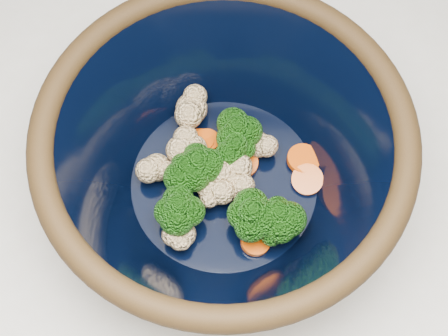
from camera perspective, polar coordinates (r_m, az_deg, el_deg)
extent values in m
cylinder|color=black|center=(0.64, 0.00, -2.26)|extent=(0.20, 0.20, 0.01)
torus|color=black|center=(0.53, 0.00, 3.06)|extent=(0.33, 0.33, 0.02)
cylinder|color=black|center=(0.62, 0.00, -1.39)|extent=(0.19, 0.19, 0.00)
cylinder|color=#608442|center=(0.60, 4.84, -5.14)|extent=(0.01, 0.01, 0.02)
ellipsoid|color=#226012|center=(0.57, 5.03, -4.33)|extent=(0.04, 0.04, 0.04)
cylinder|color=#608442|center=(0.63, 1.19, 2.57)|extent=(0.01, 0.01, 0.02)
ellipsoid|color=#226012|center=(0.61, 1.24, 3.60)|extent=(0.04, 0.04, 0.04)
cylinder|color=#608442|center=(0.60, -3.99, -4.48)|extent=(0.01, 0.01, 0.02)
ellipsoid|color=#226012|center=(0.57, -4.15, -3.64)|extent=(0.04, 0.04, 0.04)
cylinder|color=#608442|center=(0.61, -3.43, -0.93)|extent=(0.01, 0.01, 0.02)
ellipsoid|color=#226012|center=(0.59, -3.55, -0.02)|extent=(0.04, 0.04, 0.03)
cylinder|color=#608442|center=(0.59, 2.61, -5.06)|extent=(0.01, 0.01, 0.02)
ellipsoid|color=#226012|center=(0.57, 2.72, -4.18)|extent=(0.05, 0.05, 0.04)
cylinder|color=#608442|center=(0.61, -2.36, -0.55)|extent=(0.01, 0.01, 0.02)
ellipsoid|color=#226012|center=(0.59, -2.46, 0.45)|extent=(0.04, 0.04, 0.04)
cylinder|color=#608442|center=(0.62, 1.01, 1.06)|extent=(0.01, 0.01, 0.02)
ellipsoid|color=#226012|center=(0.60, 1.04, 2.00)|extent=(0.04, 0.04, 0.03)
cylinder|color=#608442|center=(0.59, 4.58, -6.00)|extent=(0.01, 0.01, 0.02)
ellipsoid|color=#226012|center=(0.57, 4.72, -5.36)|extent=(0.03, 0.03, 0.03)
sphere|color=beige|center=(0.62, -2.98, 1.65)|extent=(0.03, 0.03, 0.03)
sphere|color=beige|center=(0.60, -1.06, -2.18)|extent=(0.03, 0.03, 0.03)
sphere|color=beige|center=(0.60, 0.81, -1.81)|extent=(0.03, 0.03, 0.03)
sphere|color=beige|center=(0.59, 4.61, -5.38)|extent=(0.03, 0.03, 0.03)
sphere|color=beige|center=(0.59, -3.79, -6.05)|extent=(0.03, 0.03, 0.03)
sphere|color=beige|center=(0.64, -2.99, 5.43)|extent=(0.03, 0.03, 0.03)
sphere|color=beige|center=(0.60, 0.60, -0.86)|extent=(0.03, 0.03, 0.03)
sphere|color=beige|center=(0.61, -6.15, 0.04)|extent=(0.03, 0.03, 0.03)
sphere|color=beige|center=(0.62, 3.19, 2.13)|extent=(0.03, 0.03, 0.03)
cylinder|color=#E05209|center=(0.62, 1.75, 0.47)|extent=(0.03, 0.03, 0.01)
cylinder|color=#E05209|center=(0.62, 7.63, -1.06)|extent=(0.03, 0.03, 0.01)
cylinder|color=#E05209|center=(0.63, -2.21, 2.44)|extent=(0.03, 0.03, 0.01)
cylinder|color=#E05209|center=(0.59, 2.89, -6.73)|extent=(0.03, 0.03, 0.01)
cylinder|color=#E05209|center=(0.63, -1.58, 2.50)|extent=(0.03, 0.03, 0.01)
cylinder|color=#E05209|center=(0.62, -0.49, -0.92)|extent=(0.03, 0.03, 0.01)
cylinder|color=#E05209|center=(0.63, 7.28, 0.81)|extent=(0.03, 0.03, 0.01)
cylinder|color=#E05209|center=(0.61, -0.65, -1.79)|extent=(0.03, 0.03, 0.01)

